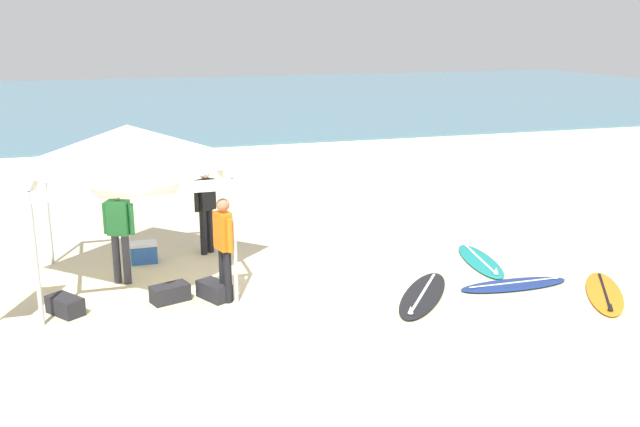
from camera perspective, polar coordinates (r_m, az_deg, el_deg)
ground_plane at (r=12.15m, az=-0.39°, el=-5.90°), size 80.00×80.00×0.00m
sea at (r=43.91m, az=-13.13°, el=8.96°), size 80.00×36.00×0.10m
canopy_tent at (r=12.15m, az=-15.26°, el=5.25°), size 3.05×3.05×2.75m
surfboard_navy at (r=12.57m, az=15.47°, el=-5.56°), size 2.00×0.57×0.19m
surfboard_teal at (r=13.64m, az=12.85°, el=-3.76°), size 0.90×2.07×0.19m
surfboard_black at (r=11.80m, az=8.33°, el=-6.53°), size 1.84×2.14×0.19m
surfboard_orange at (r=12.66m, az=22.04°, el=-5.99°), size 1.58×2.03×0.19m
person_orange at (r=11.31m, az=-7.76°, el=-2.34°), size 0.30×0.54×1.71m
person_black at (r=13.77m, az=-9.26°, el=0.73°), size 0.46×0.39×1.71m
person_green at (r=12.46m, az=-15.95°, el=-1.17°), size 0.51×0.35×1.71m
gear_bag_near_tent at (r=11.71m, az=-12.05°, el=-6.32°), size 0.67×0.50×0.28m
gear_bag_by_pole at (r=11.69m, az=-8.56°, el=-6.19°), size 0.56×0.68×0.28m
gear_bag_on_sand at (r=11.66m, az=-19.94°, el=-7.03°), size 0.61×0.67×0.28m
cooler_box at (r=13.68m, az=-14.08°, el=-3.07°), size 0.50×0.36×0.39m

